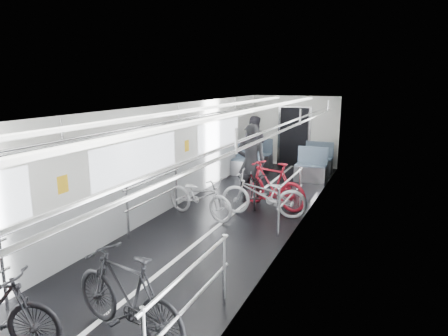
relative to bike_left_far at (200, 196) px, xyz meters
The scene contains 8 objects.
car_shell 1.23m from the bike_left_far, 55.73° to the left, with size 3.02×14.01×2.41m.
bike_left_far is the anchor object (origin of this frame).
bike_right_near 4.19m from the bike_left_far, 74.72° to the right, with size 0.50×1.77×1.06m, color black.
bike_right_mid 1.38m from the bike_left_far, 25.40° to the left, with size 0.66×1.88×0.99m, color silver.
bike_right_far 1.76m from the bike_left_far, 45.12° to the left, with size 0.52×1.83×1.10m, color #AC1524.
bike_aisle 1.60m from the bike_left_far, 60.61° to the left, with size 0.54×1.55×0.82m, color black.
person_standing 1.70m from the bike_left_far, 67.18° to the left, with size 0.70×0.46×1.92m, color black.
person_seated 4.70m from the bike_left_far, 95.01° to the left, with size 0.88×0.68×1.80m, color #2D2A32.
Camera 1 is at (3.17, -6.48, 2.93)m, focal length 32.00 mm.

